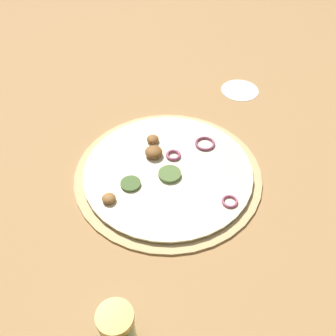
# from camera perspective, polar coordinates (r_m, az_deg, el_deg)

# --- Properties ---
(ground_plane) EXTENTS (3.00, 3.00, 0.00)m
(ground_plane) POSITION_cam_1_polar(r_m,az_deg,el_deg) (0.77, 0.00, -0.96)
(ground_plane) COLOR tan
(pizza) EXTENTS (0.36, 0.36, 0.03)m
(pizza) POSITION_cam_1_polar(r_m,az_deg,el_deg) (0.76, -0.04, -0.59)
(pizza) COLOR #D6B77A
(pizza) RESTS_ON ground_plane
(spice_jar) EXTENTS (0.05, 0.05, 0.08)m
(spice_jar) POSITION_cam_1_polar(r_m,az_deg,el_deg) (0.57, -7.40, -22.00)
(spice_jar) COLOR #4C7F42
(spice_jar) RESTS_ON ground_plane
(flour_patch) EXTENTS (0.09, 0.09, 0.00)m
(flour_patch) POSITION_cam_1_polar(r_m,az_deg,el_deg) (1.00, 10.38, 11.07)
(flour_patch) COLOR white
(flour_patch) RESTS_ON ground_plane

